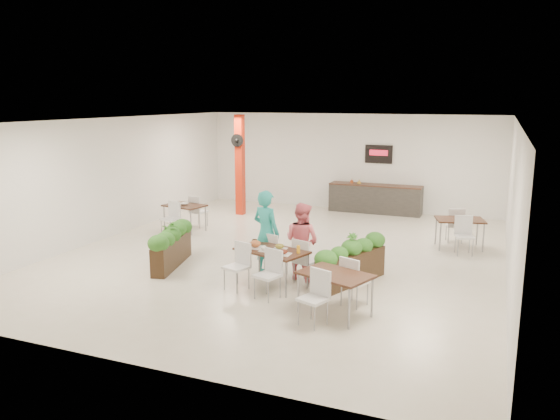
# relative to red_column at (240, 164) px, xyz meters

# --- Properties ---
(ground) EXTENTS (12.00, 12.00, 0.00)m
(ground) POSITION_rel_red_column_xyz_m (3.00, -3.79, -1.64)
(ground) COLOR beige
(ground) RESTS_ON ground
(room_shell) EXTENTS (10.10, 12.10, 3.22)m
(room_shell) POSITION_rel_red_column_xyz_m (3.00, -3.79, 0.36)
(room_shell) COLOR white
(room_shell) RESTS_ON ground
(red_column) EXTENTS (0.40, 0.41, 3.20)m
(red_column) POSITION_rel_red_column_xyz_m (0.00, 0.00, 0.00)
(red_column) COLOR red
(red_column) RESTS_ON ground
(service_counter) EXTENTS (3.00, 0.64, 2.20)m
(service_counter) POSITION_rel_red_column_xyz_m (4.00, 1.86, -1.15)
(service_counter) COLOR #292724
(service_counter) RESTS_ON ground
(main_table) EXTENTS (1.65, 1.91, 0.92)m
(main_table) POSITION_rel_red_column_xyz_m (3.62, -6.00, -1.01)
(main_table) COLOR #321A10
(main_table) RESTS_ON ground
(diner_man) EXTENTS (0.76, 0.62, 1.82)m
(diner_man) POSITION_rel_red_column_xyz_m (3.23, -5.35, -0.73)
(diner_man) COLOR teal
(diner_man) RESTS_ON ground
(diner_woman) EXTENTS (0.93, 0.82, 1.61)m
(diner_woman) POSITION_rel_red_column_xyz_m (4.03, -5.35, -0.84)
(diner_woman) COLOR #FA6F7F
(diner_woman) RESTS_ON ground
(planter_left) EXTENTS (0.77, 1.92, 1.02)m
(planter_left) POSITION_rel_red_column_xyz_m (1.03, -5.61, -1.13)
(planter_left) COLOR black
(planter_left) RESTS_ON ground
(planter_right) EXTENTS (1.02, 1.91, 1.06)m
(planter_right) POSITION_rel_red_column_xyz_m (5.07, -5.30, -1.14)
(planter_right) COLOR black
(planter_right) RESTS_ON ground
(side_table_a) EXTENTS (1.23, 1.67, 0.92)m
(side_table_a) POSITION_rel_red_column_xyz_m (-0.46, -2.63, -1.02)
(side_table_a) COLOR #321A10
(side_table_a) RESTS_ON ground
(side_table_b) EXTENTS (1.31, 1.67, 0.92)m
(side_table_b) POSITION_rel_red_column_xyz_m (6.88, -1.64, -1.02)
(side_table_b) COLOR #321A10
(side_table_b) RESTS_ON ground
(side_table_c) EXTENTS (1.40, 1.67, 0.92)m
(side_table_c) POSITION_rel_red_column_xyz_m (5.22, -6.97, -1.02)
(side_table_c) COLOR #321A10
(side_table_c) RESTS_ON ground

